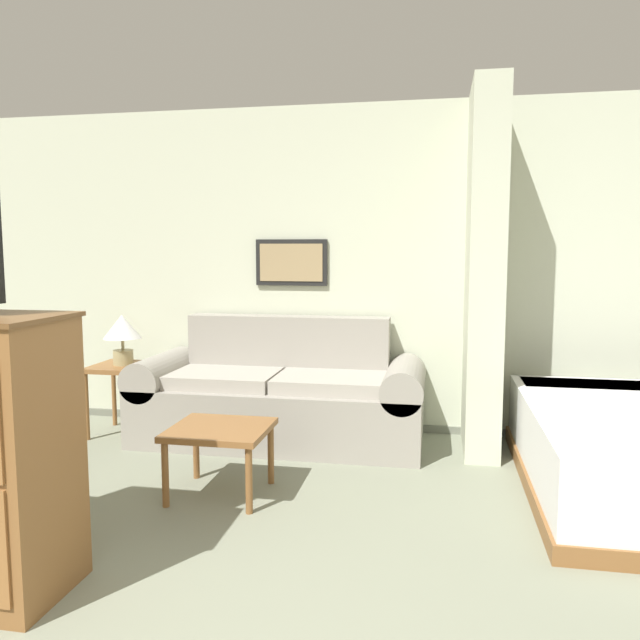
{
  "coord_description": "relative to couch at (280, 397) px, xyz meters",
  "views": [
    {
      "loc": [
        0.5,
        -1.43,
        1.45
      ],
      "look_at": [
        -0.17,
        2.12,
        1.05
      ],
      "focal_mm": 35.0,
      "sensor_mm": 36.0,
      "label": 1
    }
  ],
  "objects": [
    {
      "name": "table_lamp",
      "position": [
        -1.26,
        -0.06,
        0.49
      ],
      "size": [
        0.29,
        0.29,
        0.4
      ],
      "color": "tan",
      "rests_on": "side_table"
    },
    {
      "name": "wall_back",
      "position": [
        0.66,
        0.48,
        0.96
      ],
      "size": [
        7.15,
        0.16,
        2.6
      ],
      "color": "beige",
      "rests_on": "ground_plane"
    },
    {
      "name": "couch",
      "position": [
        0.0,
        0.0,
        0.0
      ],
      "size": [
        2.19,
        0.84,
        0.93
      ],
      "color": "gray",
      "rests_on": "ground_plane"
    },
    {
      "name": "side_table",
      "position": [
        -1.26,
        -0.06,
        0.13
      ],
      "size": [
        0.48,
        0.48,
        0.56
      ],
      "color": "brown",
      "rests_on": "ground_plane"
    },
    {
      "name": "wall_partition_pillar",
      "position": [
        1.49,
        0.05,
        0.96
      ],
      "size": [
        0.24,
        0.73,
        2.6
      ],
      "color": "beige",
      "rests_on": "ground_plane"
    },
    {
      "name": "coffee_table",
      "position": [
        -0.08,
        -1.12,
        0.02
      ],
      "size": [
        0.57,
        0.54,
        0.42
      ],
      "color": "brown",
      "rests_on": "ground_plane"
    }
  ]
}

